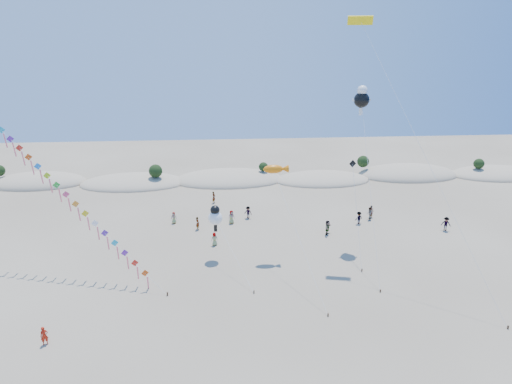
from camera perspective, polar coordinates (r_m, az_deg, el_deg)
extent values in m
plane|color=#796A54|center=(33.34, -1.90, -22.04)|extent=(160.00, 160.00, 0.00)
ellipsoid|color=tan|center=(80.66, -27.03, 1.00)|extent=(16.00, 8.80, 3.60)
ellipsoid|color=#203814|center=(80.39, -27.14, 1.67)|extent=(12.80, 5.76, 0.64)
ellipsoid|color=tan|center=(74.65, -16.02, 1.06)|extent=(17.60, 9.68, 3.00)
ellipsoid|color=#203814|center=(74.42, -16.07, 1.66)|extent=(14.08, 6.34, 0.70)
ellipsoid|color=tan|center=(73.81, -3.65, 1.57)|extent=(19.00, 10.45, 3.40)
ellipsoid|color=#203814|center=(73.54, -3.67, 2.27)|extent=(15.20, 6.84, 0.76)
ellipsoid|color=tan|center=(74.44, 8.78, 1.53)|extent=(16.40, 9.02, 2.80)
ellipsoid|color=#203814|center=(74.22, 8.81, 2.10)|extent=(13.12, 5.90, 0.66)
ellipsoid|color=tan|center=(81.21, 19.55, 2.11)|extent=(18.00, 9.90, 3.80)
ellipsoid|color=#203814|center=(80.93, 19.63, 2.82)|extent=(14.40, 6.48, 0.72)
ellipsoid|color=tan|center=(87.97, 29.43, 1.97)|extent=(16.80, 9.24, 3.00)
ellipsoid|color=#203814|center=(87.77, 29.52, 2.48)|extent=(13.44, 6.05, 0.67)
sphere|color=black|center=(72.12, -13.25, 2.74)|extent=(2.20, 2.20, 2.20)
sphere|color=black|center=(73.61, 0.99, 3.37)|extent=(1.60, 1.60, 1.60)
sphere|color=black|center=(78.66, 14.08, 3.97)|extent=(2.10, 2.10, 2.10)
sphere|color=black|center=(84.92, 27.58, 3.36)|extent=(1.80, 1.80, 1.80)
cube|color=#3F2D1E|center=(41.36, -11.73, -13.16)|extent=(0.12, 0.12, 0.35)
cylinder|color=silver|center=(47.42, -27.50, 3.51)|extent=(26.24, 14.98, 22.06)
cube|color=#E34D13|center=(41.91, -14.59, -10.42)|extent=(1.34, 0.52, 1.42)
cube|color=#F0657F|center=(42.46, -14.21, -11.69)|extent=(0.19, 0.45, 1.55)
cube|color=red|center=(42.19, -15.86, -9.08)|extent=(1.34, 0.52, 1.42)
cube|color=#F0657F|center=(42.71, -15.48, -10.36)|extent=(0.19, 0.45, 1.55)
cube|color=#6E23A5|center=(42.51, -17.11, -7.76)|extent=(1.34, 0.52, 1.42)
cube|color=#F0657F|center=(43.00, -16.72, -9.05)|extent=(0.19, 0.45, 1.55)
cube|color=#1AACC8|center=(42.87, -18.33, -6.46)|extent=(1.34, 0.52, 1.42)
cube|color=#F0657F|center=(43.34, -17.93, -7.75)|extent=(0.19, 0.45, 1.55)
cube|color=#6229A7|center=(43.28, -19.52, -5.18)|extent=(1.34, 0.52, 1.42)
cube|color=#F0657F|center=(43.71, -19.12, -6.47)|extent=(0.19, 0.45, 1.55)
cube|color=white|center=(43.72, -20.69, -3.92)|extent=(1.34, 0.52, 1.42)
cube|color=#F0657F|center=(44.13, -20.28, -5.21)|extent=(0.19, 0.45, 1.55)
cube|color=yellow|center=(44.20, -21.82, -2.68)|extent=(1.34, 0.52, 1.42)
cube|color=#F0657F|center=(44.58, -21.41, -3.97)|extent=(0.19, 0.45, 1.55)
cube|color=orange|center=(44.72, -22.93, -1.47)|extent=(1.34, 0.52, 1.42)
cube|color=#F0657F|center=(45.08, -22.52, -2.76)|extent=(0.19, 0.45, 1.55)
cube|color=#E74873|center=(45.28, -24.01, -0.29)|extent=(1.34, 0.52, 1.42)
cube|color=#F0657F|center=(45.60, -23.60, -1.57)|extent=(0.19, 0.45, 1.55)
cube|color=green|center=(45.87, -25.07, 0.86)|extent=(1.34, 0.52, 1.42)
cube|color=#F0657F|center=(46.17, -24.65, -0.41)|extent=(0.19, 0.45, 1.55)
cube|color=#A7D318|center=(46.49, -26.10, 1.98)|extent=(1.34, 0.52, 1.42)
cube|color=#F0657F|center=(46.76, -25.68, 0.72)|extent=(0.19, 0.45, 1.55)
cube|color=#1B7EE9|center=(47.15, -27.10, 3.07)|extent=(1.34, 0.52, 1.42)
cube|color=#F0657F|center=(47.39, -26.68, 1.82)|extent=(0.19, 0.45, 1.55)
cube|color=#E34D13|center=(47.83, -28.07, 4.13)|extent=(1.34, 0.52, 1.42)
cube|color=#F0657F|center=(48.05, -27.65, 2.89)|extent=(0.19, 0.45, 1.55)
cube|color=red|center=(48.55, -29.02, 5.16)|extent=(1.34, 0.52, 1.42)
cube|color=#F0657F|center=(48.74, -28.60, 3.93)|extent=(0.19, 0.45, 1.55)
cube|color=#6E23A5|center=(49.29, -29.94, 6.15)|extent=(1.34, 0.52, 1.42)
cube|color=#F0657F|center=(49.46, -29.53, 4.94)|extent=(0.19, 0.45, 1.55)
cube|color=#1AACC8|center=(50.06, -30.84, 7.12)|extent=(1.34, 0.52, 1.42)
cube|color=#F0657F|center=(50.21, -30.43, 5.92)|extent=(0.19, 0.45, 1.55)
cube|color=#3F2D1E|center=(38.38, 9.59, -15.84)|extent=(0.10, 0.10, 0.30)
cylinder|color=silver|center=(40.87, 5.61, -5.78)|extent=(3.40, 12.13, 9.75)
ellipsoid|color=orange|center=(44.59, 2.32, 3.07)|extent=(2.09, 0.92, 0.92)
cone|color=orange|center=(44.74, 3.81, 3.10)|extent=(0.84, 0.84, 0.84)
cube|color=#3F2D1E|center=(40.88, -0.27, -13.18)|extent=(0.10, 0.10, 0.30)
cylinder|color=silver|center=(42.99, -3.03, -8.16)|extent=(3.56, 7.51, 4.68)
sphere|color=white|center=(45.44, -5.46, -3.46)|extent=(1.49, 1.49, 1.49)
sphere|color=black|center=(45.11, -5.49, -2.41)|extent=(1.00, 1.00, 1.00)
cube|color=black|center=(45.88, -5.42, -4.79)|extent=(0.35, 0.18, 0.80)
cube|color=#3F2D1E|center=(42.65, 16.25, -12.55)|extent=(0.10, 0.10, 0.30)
cylinder|color=silver|center=(44.66, 14.99, 0.37)|extent=(0.81, 12.15, 16.36)
sphere|color=black|center=(48.69, 13.90, 11.83)|extent=(1.69, 1.69, 1.69)
sphere|color=white|center=(48.59, 13.99, 13.01)|extent=(1.10, 1.10, 1.10)
cube|color=white|center=(48.85, 13.78, 10.39)|extent=(0.35, 0.18, 0.80)
cube|color=white|center=(48.48, 13.10, 11.86)|extent=(0.60, 0.15, 0.25)
cube|color=white|center=(48.92, 14.69, 11.80)|extent=(0.60, 0.15, 0.25)
cube|color=#3F2D1E|center=(41.87, 30.57, -15.27)|extent=(0.10, 0.10, 0.30)
cylinder|color=silver|center=(41.42, 21.86, 3.93)|extent=(9.04, 16.49, 24.27)
cube|color=yellow|center=(46.27, 13.73, 21.35)|extent=(2.50, 1.02, 0.88)
cube|color=black|center=(46.29, 13.72, 21.35)|extent=(2.42, 0.61, 0.19)
cube|color=#3F2D1E|center=(45.71, 13.94, -10.08)|extent=(0.10, 0.10, 0.30)
cylinder|color=silver|center=(46.83, 13.32, -3.06)|extent=(0.46, 7.01, 9.56)
cube|color=black|center=(48.58, 12.76, 3.71)|extent=(0.86, 0.26, 0.88)
imported|color=#AB1D0D|center=(38.23, -26.39, -16.81)|extent=(0.66, 0.58, 1.53)
imported|color=slate|center=(54.14, -7.79, -4.16)|extent=(0.66, 0.74, 1.69)
imported|color=slate|center=(49.79, -5.56, -6.26)|extent=(0.88, 0.70, 1.58)
imported|color=slate|center=(55.59, -3.28, -3.34)|extent=(1.02, 0.86, 1.77)
imported|color=slate|center=(57.15, -1.07, -2.73)|extent=(1.25, 1.07, 1.67)
imported|color=slate|center=(53.03, 9.51, -4.70)|extent=(1.28, 1.71, 1.79)
imported|color=slate|center=(59.48, 15.09, -2.50)|extent=(0.74, 0.73, 1.72)
imported|color=slate|center=(58.57, 14.87, -2.81)|extent=(0.90, 1.01, 1.73)
imported|color=slate|center=(56.60, -10.90, -3.38)|extent=(0.76, 0.51, 1.53)
imported|color=slate|center=(56.93, 13.54, -3.37)|extent=(1.24, 1.00, 1.67)
imported|color=slate|center=(58.39, 23.99, -3.90)|extent=(1.33, 1.09, 1.79)
imported|color=slate|center=(62.95, -5.65, -0.72)|extent=(0.65, 0.76, 1.75)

